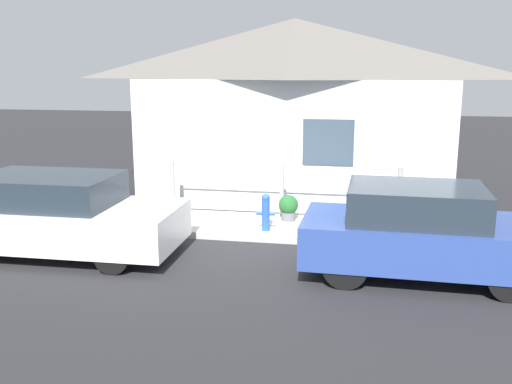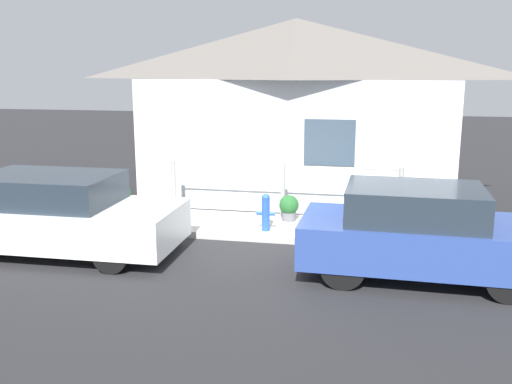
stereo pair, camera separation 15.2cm
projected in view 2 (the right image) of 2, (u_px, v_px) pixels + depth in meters
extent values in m
plane|color=#262628|center=(270.00, 243.00, 10.63)|extent=(60.00, 60.00, 0.00)
cube|color=#B2AFA8|center=(277.00, 228.00, 11.42)|extent=(24.00, 1.68, 0.13)
cube|color=silver|center=(289.00, 148.00, 12.56)|extent=(7.18, 0.12, 2.94)
cube|color=#384756|center=(329.00, 143.00, 12.29)|extent=(1.10, 0.04, 1.00)
pyramid|color=#605B56|center=(296.00, 49.00, 13.10)|extent=(7.58, 2.20, 1.36)
cylinder|color=#999993|center=(174.00, 185.00, 12.41)|extent=(0.10, 0.10, 1.12)
cylinder|color=#999993|center=(283.00, 190.00, 11.95)|extent=(0.10, 0.10, 1.12)
cylinder|color=#999993|center=(400.00, 195.00, 11.48)|extent=(0.10, 0.10, 1.12)
cylinder|color=#999993|center=(283.00, 166.00, 11.84)|extent=(4.80, 0.03, 0.03)
cube|color=white|center=(59.00, 222.00, 9.98)|extent=(4.27, 1.82, 0.67)
cube|color=#232D38|center=(48.00, 189.00, 9.88)|extent=(2.35, 1.59, 0.52)
cylinder|color=black|center=(147.00, 229.00, 10.53)|extent=(0.58, 0.20, 0.58)
cylinder|color=black|center=(111.00, 255.00, 9.05)|extent=(0.58, 0.20, 0.58)
cylinder|color=black|center=(18.00, 222.00, 11.02)|extent=(0.58, 0.20, 0.58)
cube|color=#2D4793|center=(422.00, 242.00, 8.79)|extent=(3.75, 1.82, 0.66)
cube|color=#232D38|center=(415.00, 204.00, 8.69)|extent=(2.08, 1.57, 0.53)
cylinder|color=black|center=(492.00, 248.00, 9.29)|extent=(0.67, 0.22, 0.66)
cylinder|color=black|center=(510.00, 280.00, 7.89)|extent=(0.67, 0.22, 0.66)
cylinder|color=black|center=(350.00, 238.00, 9.80)|extent=(0.67, 0.22, 0.66)
cylinder|color=black|center=(343.00, 267.00, 8.39)|extent=(0.67, 0.22, 0.66)
cylinder|color=blue|center=(266.00, 215.00, 10.91)|extent=(0.15, 0.15, 0.61)
sphere|color=blue|center=(266.00, 198.00, 10.84)|extent=(0.16, 0.16, 0.16)
cylinder|color=blue|center=(260.00, 213.00, 10.93)|extent=(0.14, 0.07, 0.07)
cylinder|color=blue|center=(271.00, 214.00, 10.89)|extent=(0.14, 0.07, 0.07)
cylinder|color=slate|center=(289.00, 216.00, 11.69)|extent=(0.29, 0.29, 0.18)
sphere|color=#235B28|center=(289.00, 205.00, 11.64)|extent=(0.40, 0.40, 0.40)
cylinder|color=brown|center=(120.00, 206.00, 12.56)|extent=(0.24, 0.24, 0.16)
sphere|color=#235B28|center=(120.00, 194.00, 12.50)|extent=(0.50, 0.50, 0.50)
cylinder|color=brown|center=(403.00, 219.00, 11.38)|extent=(0.26, 0.26, 0.22)
sphere|color=#4C8E3D|center=(404.00, 204.00, 11.31)|extent=(0.54, 0.54, 0.54)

